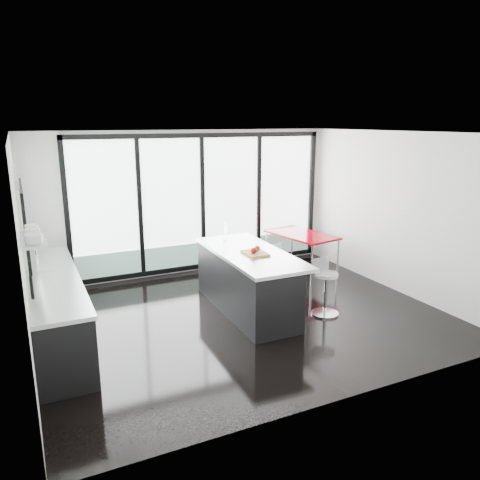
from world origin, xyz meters
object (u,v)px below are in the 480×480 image
island (246,281)px  red_table (301,252)px  bar_stool_near (326,294)px  bar_stool_far (283,274)px

island → red_table: bearing=35.7°
bar_stool_near → bar_stool_far: 1.16m
bar_stool_far → red_table: 1.35m
bar_stool_near → red_table: (0.88, 2.07, 0.04)m
bar_stool_near → red_table: size_ratio=0.48×
island → bar_stool_far: (0.94, 0.46, -0.16)m
bar_stool_near → bar_stool_far: (-0.10, 1.15, -0.01)m
red_table → bar_stool_near: bearing=-112.9°
bar_stool_far → bar_stool_near: bearing=-108.2°
island → bar_stool_far: 1.06m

